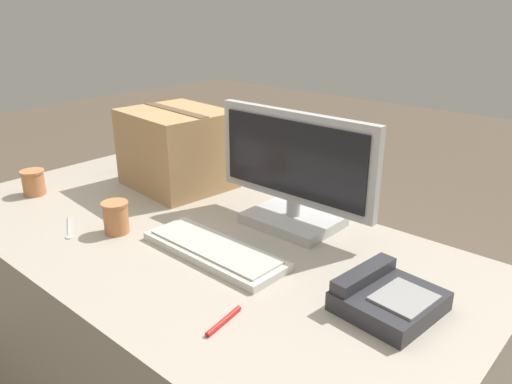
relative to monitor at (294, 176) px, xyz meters
name	(u,v)px	position (x,y,z in m)	size (l,w,h in m)	color
office_desk	(194,335)	(-0.20, -0.27, -0.54)	(1.80, 0.90, 0.76)	#A89E8E
monitor	(294,176)	(0.00, 0.00, 0.00)	(0.57, 0.22, 0.37)	#B7B7B7
keyboard	(214,250)	(-0.04, -0.31, -0.15)	(0.45, 0.17, 0.03)	beige
desk_phone	(387,298)	(0.45, -0.23, -0.14)	(0.22, 0.24, 0.08)	#2D2D33
paper_cup_left	(34,182)	(-0.88, -0.42, -0.12)	(0.08, 0.08, 0.09)	#BC7547
paper_cup_right	(116,217)	(-0.37, -0.41, -0.11)	(0.08, 0.08, 0.10)	#BC7547
spoon	(69,230)	(-0.49, -0.50, -0.16)	(0.16, 0.10, 0.00)	#B2B2B7
cardboard_box	(177,149)	(-0.56, 0.00, -0.02)	(0.40, 0.36, 0.30)	tan
pen_marker	(224,321)	(0.21, -0.52, -0.16)	(0.03, 0.12, 0.01)	red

